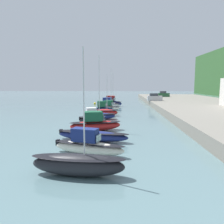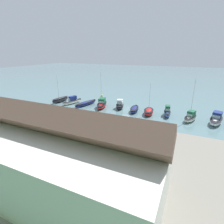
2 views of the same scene
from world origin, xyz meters
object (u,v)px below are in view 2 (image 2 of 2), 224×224
(moored_boat_9, at_px, (72,101))
(mooring_buoy_0, at_px, (102,95))
(pickup_truck_1, at_px, (7,103))
(moored_boat_1, at_px, (216,119))
(moored_boat_2, at_px, (190,117))
(moored_boat_4, at_px, (149,112))
(moored_boat_5, at_px, (134,109))
(moored_boat_3, at_px, (167,112))
(moored_boat_10, at_px, (60,100))
(moored_boat_6, at_px, (120,105))
(moored_boat_8, at_px, (86,103))
(moored_boat_7, at_px, (102,104))

(moored_boat_9, height_order, mooring_buoy_0, moored_boat_9)
(pickup_truck_1, relative_size, mooring_buoy_0, 6.74)
(moored_boat_9, height_order, pickup_truck_1, pickup_truck_1)
(moored_boat_1, xyz_separation_m, moored_boat_9, (38.91, 0.38, -0.16))
(moored_boat_2, distance_m, moored_boat_4, 9.87)
(moored_boat_4, xyz_separation_m, moored_boat_5, (4.05, -0.73, -0.13))
(pickup_truck_1, xyz_separation_m, mooring_buoy_0, (-15.00, -25.39, -1.98))
(moored_boat_3, height_order, moored_boat_10, moored_boat_10)
(moored_boat_2, bearing_deg, moored_boat_9, 18.54)
(moored_boat_10, bearing_deg, moored_boat_9, -174.28)
(moored_boat_6, bearing_deg, moored_boat_10, -12.86)
(moored_boat_9, bearing_deg, moored_boat_10, 16.30)
(moored_boat_4, bearing_deg, moored_boat_3, -175.23)
(moored_boat_4, xyz_separation_m, moored_boat_8, (19.05, -0.06, -0.15))
(moored_boat_2, xyz_separation_m, pickup_truck_1, (44.77, 13.08, 1.43))
(moored_boat_2, xyz_separation_m, moored_boat_8, (28.91, -0.38, -0.28))
(moored_boat_8, relative_size, moored_boat_10, 0.98)
(moored_boat_2, xyz_separation_m, moored_boat_6, (18.44, -1.74, 0.06))
(moored_boat_1, height_order, moored_boat_8, moored_boat_1)
(moored_boat_8, bearing_deg, pickup_truck_1, 53.81)
(moored_boat_5, distance_m, moored_boat_8, 15.01)
(moored_boat_5, relative_size, pickup_truck_1, 1.26)
(moored_boat_2, height_order, moored_boat_8, moored_boat_2)
(moored_boat_3, distance_m, moored_boat_6, 13.05)
(moored_boat_1, bearing_deg, moored_boat_9, 14.49)
(moored_boat_4, xyz_separation_m, moored_boat_7, (13.73, -0.36, 0.23))
(moored_boat_6, bearing_deg, moored_boat_8, -10.03)
(pickup_truck_1, distance_m, mooring_buoy_0, 29.56)
(moored_boat_6, xyz_separation_m, pickup_truck_1, (26.33, 14.82, 1.38))
(pickup_truck_1, bearing_deg, mooring_buoy_0, -120.43)
(moored_boat_8, height_order, mooring_buoy_0, moored_boat_8)
(moored_boat_8, bearing_deg, moored_boat_9, 16.10)
(moored_boat_2, xyz_separation_m, moored_boat_7, (23.59, -0.68, 0.09))
(moored_boat_4, distance_m, moored_boat_8, 19.05)
(moored_boat_2, bearing_deg, pickup_truck_1, 35.11)
(moored_boat_5, height_order, mooring_buoy_0, moored_boat_5)
(moored_boat_4, bearing_deg, moored_boat_2, 170.94)
(moored_boat_5, xyz_separation_m, moored_boat_6, (4.52, -0.69, 0.33))
(moored_boat_2, height_order, moored_boat_7, moored_boat_7)
(moored_boat_5, xyz_separation_m, moored_boat_9, (19.75, 0.89, 0.23))
(moored_boat_2, distance_m, mooring_buoy_0, 32.22)
(moored_boat_3, height_order, moored_boat_8, moored_boat_3)
(pickup_truck_1, bearing_deg, moored_boat_3, -159.83)
(moored_boat_6, height_order, moored_boat_9, moored_boat_6)
(moored_boat_2, bearing_deg, moored_boat_4, 16.97)
(moored_boat_10, relative_size, pickup_truck_1, 1.85)
(moored_boat_7, bearing_deg, moored_boat_8, -11.88)
(moored_boat_2, relative_size, moored_boat_4, 1.23)
(moored_boat_3, bearing_deg, moored_boat_9, -6.83)
(moored_boat_8, relative_size, pickup_truck_1, 1.82)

